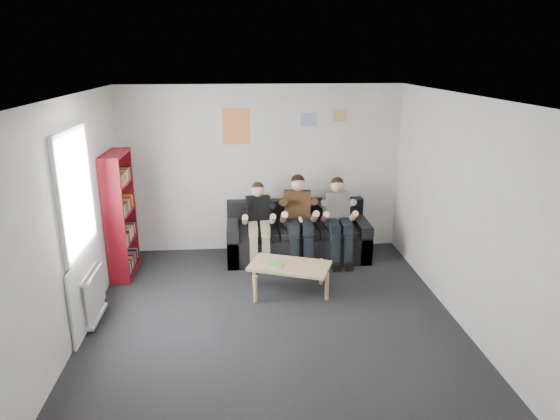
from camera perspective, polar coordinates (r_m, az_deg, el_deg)
name	(u,v)px	position (r m, az deg, el deg)	size (l,w,h in m)	color
room_shell	(273,217)	(5.70, -0.83, -0.85)	(5.00, 5.00, 5.00)	black
sofa	(297,238)	(8.04, 1.96, -3.20)	(2.23, 0.91, 0.86)	black
bookshelf	(121,215)	(7.56, -17.71, -0.56)	(0.27, 0.82, 1.83)	maroon
coffee_table	(290,268)	(6.79, 1.11, -6.62)	(1.06, 0.58, 0.42)	tan
game_cases	(275,265)	(6.71, -0.57, -6.30)	(0.21, 0.17, 0.03)	silver
person_left	(259,224)	(7.70, -2.44, -1.57)	(0.37, 0.78, 1.26)	black
person_middle	(299,220)	(7.73, 2.17, -1.18)	(0.42, 0.89, 1.36)	#502F1A
person_right	(338,220)	(7.84, 6.68, -1.18)	(0.39, 0.84, 1.31)	silver
radiator	(94,296)	(6.50, -20.46, -9.16)	(0.10, 0.64, 0.60)	silver
window	(81,243)	(6.26, -21.76, -3.56)	(0.05, 1.30, 2.36)	white
poster_large	(236,127)	(7.96, -5.06, 9.47)	(0.42, 0.01, 0.55)	gold
poster_blue	(309,119)	(8.03, 3.29, 10.30)	(0.25, 0.01, 0.20)	#408DDB
poster_pink	(340,116)	(8.11, 6.86, 10.63)	(0.22, 0.01, 0.18)	#B43867
poster_sign	(197,114)	(7.96, -9.50, 10.76)	(0.20, 0.01, 0.14)	white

